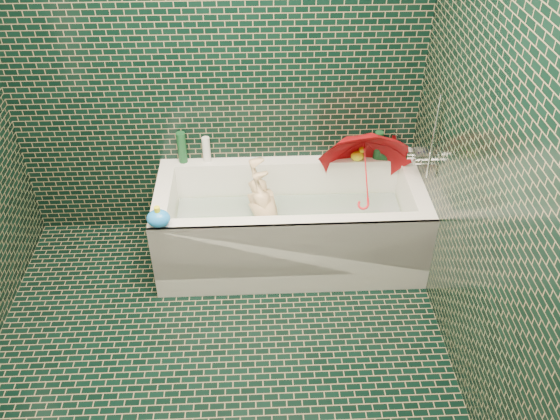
{
  "coord_description": "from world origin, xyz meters",
  "views": [
    {
      "loc": [
        0.24,
        -1.99,
        2.7
      ],
      "look_at": [
        0.38,
        0.82,
        0.53
      ],
      "focal_mm": 38.0,
      "sensor_mm": 36.0,
      "label": 1
    }
  ],
  "objects_px": {
    "rubber_duck": "(358,155)",
    "child": "(269,221)",
    "bath_toy": "(158,218)",
    "bathtub": "(290,231)",
    "umbrella": "(366,173)"
  },
  "relations": [
    {
      "from": "bathtub",
      "to": "umbrella",
      "type": "distance_m",
      "value": 0.63
    },
    {
      "from": "bathtub",
      "to": "umbrella",
      "type": "height_order",
      "value": "umbrella"
    },
    {
      "from": "child",
      "to": "rubber_duck",
      "type": "distance_m",
      "value": 0.74
    },
    {
      "from": "rubber_duck",
      "to": "umbrella",
      "type": "bearing_deg",
      "value": -107.89
    },
    {
      "from": "child",
      "to": "umbrella",
      "type": "distance_m",
      "value": 0.69
    },
    {
      "from": "child",
      "to": "rubber_duck",
      "type": "xyz_separation_m",
      "value": [
        0.61,
        0.32,
        0.28
      ]
    },
    {
      "from": "umbrella",
      "to": "bath_toy",
      "type": "xyz_separation_m",
      "value": [
        -1.27,
        -0.44,
        0.02
      ]
    },
    {
      "from": "child",
      "to": "bath_toy",
      "type": "bearing_deg",
      "value": -66.94
    },
    {
      "from": "rubber_duck",
      "to": "bath_toy",
      "type": "relative_size",
      "value": 0.82
    },
    {
      "from": "child",
      "to": "rubber_duck",
      "type": "relative_size",
      "value": 7.13
    },
    {
      "from": "bathtub",
      "to": "umbrella",
      "type": "relative_size",
      "value": 2.96
    },
    {
      "from": "bathtub",
      "to": "rubber_duck",
      "type": "xyz_separation_m",
      "value": [
        0.47,
        0.32,
        0.38
      ]
    },
    {
      "from": "umbrella",
      "to": "child",
      "type": "bearing_deg",
      "value": -158.09
    },
    {
      "from": "rubber_duck",
      "to": "child",
      "type": "bearing_deg",
      "value": -175.41
    },
    {
      "from": "child",
      "to": "bath_toy",
      "type": "height_order",
      "value": "bath_toy"
    }
  ]
}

